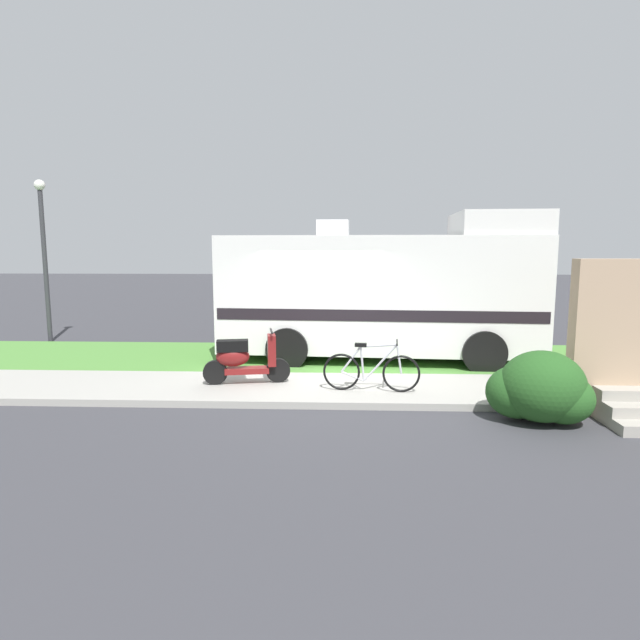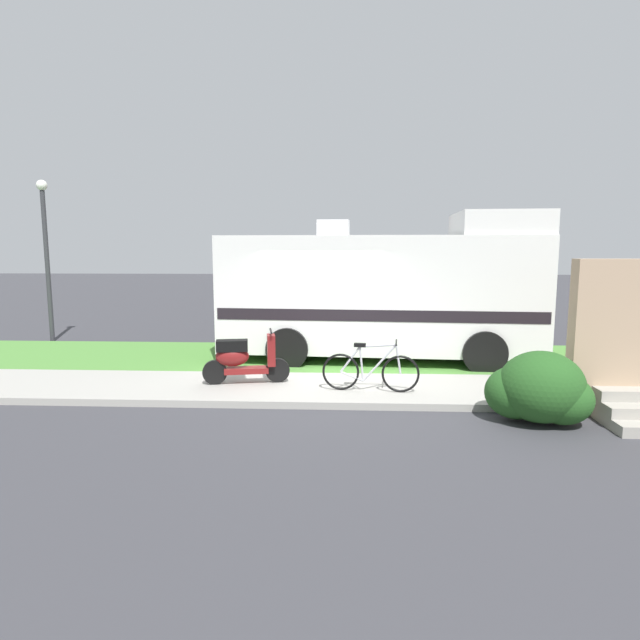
# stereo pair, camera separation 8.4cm
# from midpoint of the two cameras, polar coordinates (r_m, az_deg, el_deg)

# --- Properties ---
(ground_plane) EXTENTS (80.00, 80.00, 0.00)m
(ground_plane) POSITION_cam_midpoint_polar(r_m,az_deg,el_deg) (10.65, -0.32, -6.10)
(ground_plane) COLOR #38383D
(sidewalk) EXTENTS (24.00, 2.00, 0.12)m
(sidewalk) POSITION_cam_midpoint_polar(r_m,az_deg,el_deg) (9.47, -0.67, -7.50)
(sidewalk) COLOR #9E9B93
(sidewalk) RESTS_ON ground
(grass_strip) EXTENTS (24.00, 3.40, 0.08)m
(grass_strip) POSITION_cam_midpoint_polar(r_m,az_deg,el_deg) (12.10, 0.01, -4.20)
(grass_strip) COLOR #4C8438
(grass_strip) RESTS_ON ground
(motorhome_rv) EXTENTS (7.07, 3.00, 3.32)m
(motorhome_rv) POSITION_cam_midpoint_polar(r_m,az_deg,el_deg) (12.05, 6.68, 3.09)
(motorhome_rv) COLOR silver
(motorhome_rv) RESTS_ON ground
(scooter) EXTENTS (1.56, 0.58, 0.97)m
(scooter) POSITION_cam_midpoint_polar(r_m,az_deg,el_deg) (9.64, -8.54, -4.14)
(scooter) COLOR black
(scooter) RESTS_ON ground
(bicycle) EXTENTS (1.66, 0.52, 0.87)m
(bicycle) POSITION_cam_midpoint_polar(r_m,az_deg,el_deg) (9.09, 5.29, -5.43)
(bicycle) COLOR black
(bicycle) RESTS_ON ground
(pickup_truck_near) EXTENTS (5.17, 2.36, 1.76)m
(pickup_truck_near) POSITION_cam_midpoint_polar(r_m,az_deg,el_deg) (16.39, 6.49, 2.14)
(pickup_truck_near) COLOR maroon
(pickup_truck_near) RESTS_ON ground
(pickup_truck_far) EXTENTS (5.15, 2.29, 1.73)m
(pickup_truck_far) POSITION_cam_midpoint_polar(r_m,az_deg,el_deg) (19.40, 5.42, 3.01)
(pickup_truck_far) COLOR maroon
(pickup_truck_far) RESTS_ON ground
(bush_by_porch) EXTENTS (1.48, 1.11, 1.05)m
(bush_by_porch) POSITION_cam_midpoint_polar(r_m,az_deg,el_deg) (8.42, 22.45, -7.01)
(bush_by_porch) COLOR #23511E
(bush_by_porch) RESTS_ON ground
(bottle_green) EXTENTS (0.07, 0.07, 0.26)m
(bottle_green) POSITION_cam_midpoint_polar(r_m,az_deg,el_deg) (10.64, 31.02, -5.98)
(bottle_green) COLOR navy
(bottle_green) RESTS_ON ground
(street_lamp_post) EXTENTS (0.28, 0.28, 4.33)m
(street_lamp_post) POSITION_cam_midpoint_polar(r_m,az_deg,el_deg) (16.06, -27.83, 7.18)
(street_lamp_post) COLOR #333338
(street_lamp_post) RESTS_ON ground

